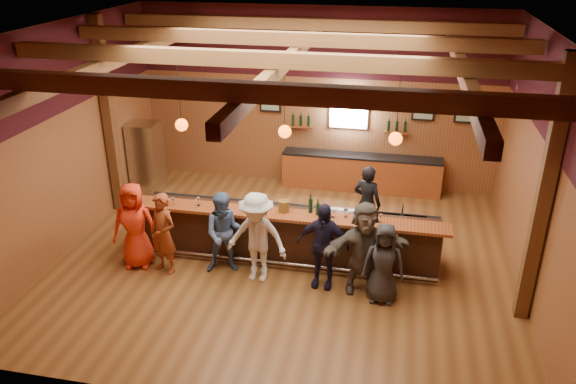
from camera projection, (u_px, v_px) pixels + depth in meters
name	position (u px, v px, depth m)	size (l,w,h in m)	color
room	(285.00, 103.00, 10.10)	(9.04, 9.00, 4.52)	brown
bar_counter	(287.00, 232.00, 11.29)	(6.30, 1.07, 1.11)	black
back_bar_cabinet	(361.00, 173.00, 14.28)	(4.00, 0.52, 0.95)	brown
window	(349.00, 109.00, 13.90)	(0.95, 0.09, 0.95)	silver
framed_pictures	(384.00, 110.00, 13.72)	(5.35, 0.05, 0.45)	black
wine_shelves	(348.00, 127.00, 14.02)	(3.00, 0.18, 0.30)	brown
pendant_lights	(285.00, 131.00, 10.26)	(4.24, 0.24, 1.37)	black
stainless_fridge	(146.00, 158.00, 14.07)	(0.70, 0.70, 1.80)	silver
customer_orange	(135.00, 226.00, 10.82)	(0.85, 0.55, 1.75)	red
customer_redvest	(163.00, 234.00, 10.64)	(0.59, 0.39, 1.63)	brown
customer_denim	(225.00, 233.00, 10.65)	(0.80, 0.62, 1.64)	#4A6695
customer_white	(257.00, 238.00, 10.34)	(1.15, 0.66, 1.79)	silver
customer_navy	(323.00, 245.00, 10.19)	(0.98, 0.41, 1.68)	black
customer_brown	(364.00, 247.00, 10.04)	(1.63, 0.52, 1.76)	#554E44
customer_dark	(383.00, 263.00, 9.79)	(0.74, 0.48, 1.51)	#29282B
bartender	(367.00, 203.00, 11.79)	(0.61, 0.40, 1.68)	black
ice_bucket	(284.00, 206.00, 10.80)	(0.21, 0.21, 0.23)	brown
bottle_a	(310.00, 205.00, 10.75)	(0.08, 0.08, 0.37)	black
bottle_b	(318.00, 209.00, 10.66)	(0.07, 0.07, 0.32)	black
glass_a	(164.00, 195.00, 11.17)	(0.09, 0.09, 0.20)	silver
glass_b	(173.00, 199.00, 11.06)	(0.07, 0.07, 0.17)	silver
glass_c	(198.00, 199.00, 11.03)	(0.08, 0.08, 0.19)	silver
glass_d	(222.00, 204.00, 10.82)	(0.09, 0.09, 0.20)	silver
glass_e	(258.00, 205.00, 10.85)	(0.07, 0.07, 0.16)	silver
glass_f	(333.00, 212.00, 10.56)	(0.07, 0.07, 0.17)	silver
glass_g	(346.00, 210.00, 10.57)	(0.09, 0.09, 0.20)	silver
glass_h	(381.00, 216.00, 10.38)	(0.08, 0.08, 0.18)	silver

